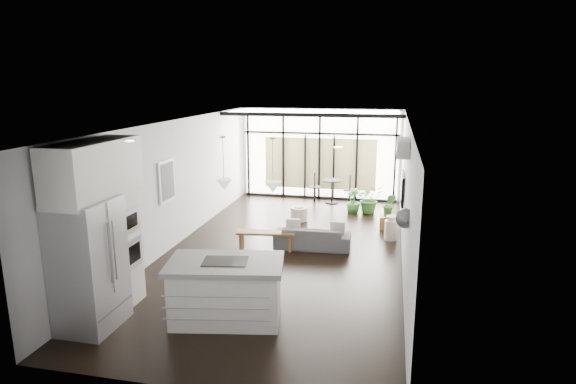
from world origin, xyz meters
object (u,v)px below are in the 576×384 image
at_px(pouf, 299,214).
at_px(console_bench, 266,240).
at_px(fridge, 89,265).
at_px(island, 226,291).
at_px(milk_can, 391,228).
at_px(tv, 403,188).
at_px(sofa, 313,234).

bearing_deg(pouf, console_bench, -96.90).
bearing_deg(pouf, fridge, -107.66).
height_order(island, console_bench, island).
distance_m(island, pouf, 5.57).
bearing_deg(fridge, island, 18.15).
xyz_separation_m(milk_can, tv, (0.21, -0.25, 1.01)).
distance_m(sofa, tv, 2.25).
relative_size(island, milk_can, 3.04).
bearing_deg(milk_can, console_bench, -154.60).
height_order(pouf, milk_can, milk_can).
xyz_separation_m(console_bench, milk_can, (2.68, 1.27, 0.08)).
relative_size(console_bench, milk_can, 2.21).
height_order(fridge, tv, fridge).
distance_m(milk_can, tv, 1.06).
xyz_separation_m(fridge, sofa, (2.67, 4.16, -0.66)).
xyz_separation_m(sofa, console_bench, (-0.98, -0.33, -0.12)).
bearing_deg(fridge, pouf, 72.34).
xyz_separation_m(island, console_bench, (-0.22, 3.21, -0.27)).
distance_m(fridge, tv, 6.67).
relative_size(island, tv, 1.59).
xyz_separation_m(island, sofa, (0.76, 3.54, -0.15)).
distance_m(island, tv, 5.07).
bearing_deg(tv, island, -122.27).
distance_m(console_bench, pouf, 2.37).
relative_size(fridge, milk_can, 3.42).
bearing_deg(milk_can, fridge, -130.52).
bearing_deg(island, sofa, 67.40).
bearing_deg(pouf, tv, -27.13).
distance_m(pouf, tv, 3.13).
bearing_deg(sofa, fridge, 54.68).
bearing_deg(console_bench, milk_can, 18.04).
xyz_separation_m(fridge, milk_can, (4.36, 5.10, -0.70)).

